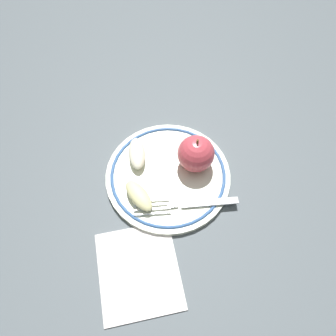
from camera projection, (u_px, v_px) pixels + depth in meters
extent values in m
plane|color=#4D555B|center=(172.00, 177.00, 0.60)|extent=(2.00, 2.00, 0.00)
cylinder|color=silver|center=(168.00, 176.00, 0.59)|extent=(0.22, 0.22, 0.01)
torus|color=#2F548D|center=(168.00, 174.00, 0.59)|extent=(0.21, 0.21, 0.01)
sphere|color=#C3404C|center=(196.00, 154.00, 0.57)|extent=(0.07, 0.07, 0.07)
cylinder|color=brown|center=(198.00, 142.00, 0.54)|extent=(0.00, 0.00, 0.01)
ellipsoid|color=beige|center=(139.00, 196.00, 0.55)|extent=(0.07, 0.06, 0.02)
ellipsoid|color=beige|center=(137.00, 153.00, 0.59)|extent=(0.07, 0.04, 0.02)
cube|color=silver|center=(210.00, 202.00, 0.55)|extent=(0.02, 0.10, 0.00)
cube|color=silver|center=(176.00, 205.00, 0.55)|extent=(0.01, 0.02, 0.00)
cube|color=silver|center=(152.00, 200.00, 0.56)|extent=(0.01, 0.06, 0.00)
cube|color=silver|center=(152.00, 205.00, 0.55)|extent=(0.01, 0.06, 0.00)
cube|color=silver|center=(152.00, 209.00, 0.55)|extent=(0.01, 0.06, 0.00)
cube|color=silver|center=(152.00, 214.00, 0.54)|extent=(0.01, 0.06, 0.00)
cube|color=white|center=(139.00, 270.00, 0.51)|extent=(0.16, 0.15, 0.01)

